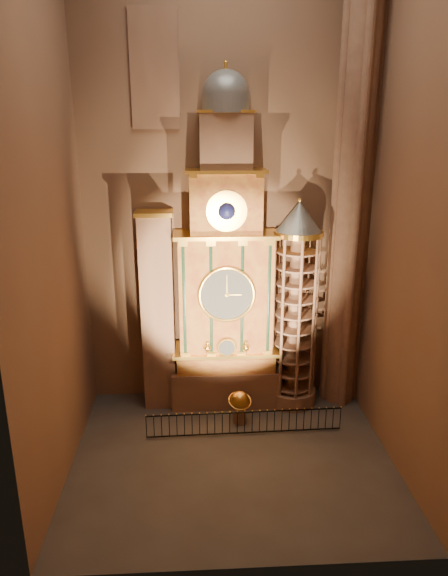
{
  "coord_description": "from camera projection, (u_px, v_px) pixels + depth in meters",
  "views": [
    {
      "loc": [
        -1.45,
        -19.4,
        13.97
      ],
      "look_at": [
        -0.19,
        3.0,
        6.94
      ],
      "focal_mm": 32.0,
      "sensor_mm": 36.0,
      "label": 1
    }
  ],
  "objects": [
    {
      "name": "stained_glass_window",
      "position": [
        154.0,
        69.0,
        23.27
      ],
      "size": [
        2.2,
        0.14,
        5.2
      ],
      "color": "navy",
      "rests_on": "wall_back"
    },
    {
      "name": "floor",
      "position": [
        232.0,
        457.0,
        22.74
      ],
      "size": [
        14.0,
        14.0,
        0.0
      ],
      "primitive_type": "plane",
      "color": "#383330",
      "rests_on": "ground"
    },
    {
      "name": "wall_right",
      "position": [
        414.0,
        208.0,
        19.82
      ],
      "size": [
        0.0,
        22.0,
        22.0
      ],
      "primitive_type": "plane",
      "rotation": [
        1.57,
        0.0,
        -1.57
      ],
      "color": "#8B654A",
      "rests_on": "floor"
    },
    {
      "name": "wall_back",
      "position": [
        224.0,
        191.0,
        25.16
      ],
      "size": [
        22.0,
        0.0,
        22.0
      ],
      "primitive_type": "plane",
      "rotation": [
        1.57,
        0.0,
        0.0
      ],
      "color": "#8B654A",
      "rests_on": "floor"
    },
    {
      "name": "celestial_globe",
      "position": [
        240.0,
        404.0,
        25.15
      ],
      "size": [
        1.36,
        1.31,
        1.67
      ],
      "color": "#8C634C",
      "rests_on": "floor"
    },
    {
      "name": "wall_left",
      "position": [
        46.0,
        211.0,
        19.07
      ],
      "size": [
        0.0,
        22.0,
        22.0
      ],
      "primitive_type": "plane",
      "rotation": [
        1.57,
        0.0,
        1.57
      ],
      "color": "#8B654A",
      "rests_on": "floor"
    },
    {
      "name": "portrait_tower",
      "position": [
        158.0,
        311.0,
        25.76
      ],
      "size": [
        1.8,
        1.6,
        10.2
      ],
      "color": "#8C634C",
      "rests_on": "floor"
    },
    {
      "name": "astronomical_clock",
      "position": [
        226.0,
        281.0,
        25.47
      ],
      "size": [
        5.6,
        2.41,
        16.7
      ],
      "color": "#8C634C",
      "rests_on": "floor"
    },
    {
      "name": "stair_turret",
      "position": [
        295.0,
        308.0,
        25.83
      ],
      "size": [
        2.5,
        2.5,
        10.8
      ],
      "color": "#8C634C",
      "rests_on": "floor"
    },
    {
      "name": "iron_railing",
      "position": [
        245.0,
        423.0,
        24.24
      ],
      "size": [
        9.24,
        0.29,
        1.17
      ],
      "color": "black",
      "rests_on": "floor"
    },
    {
      "name": "gothic_pier",
      "position": [
        353.0,
        193.0,
        24.54
      ],
      "size": [
        2.04,
        2.04,
        22.0
      ],
      "color": "#8C634C",
      "rests_on": "floor"
    }
  ]
}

